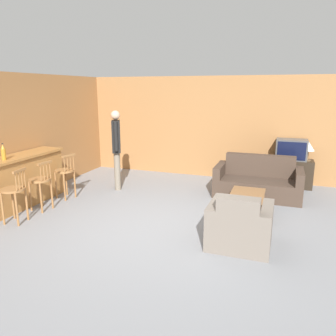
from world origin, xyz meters
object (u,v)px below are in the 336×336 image
bar_chair_near (14,193)px  bottle (3,152)px  tv (291,150)px  table_lamp (309,147)px  coffee_table (247,198)px  person_by_window (116,145)px  bar_chair_mid (41,183)px  bar_chair_far (65,174)px  armchair_near (240,227)px  tv_unit (289,173)px  couch_far (258,182)px

bar_chair_near → bottle: bottle is taller
tv → bottle: bearing=-144.0°
bottle → tv: bearing=36.0°
bar_chair_near → table_lamp: (4.84, 3.93, 0.45)m
tv → coffee_table: bearing=-108.0°
bottle → person_by_window: size_ratio=0.17×
bar_chair_mid → bottle: size_ratio=3.16×
bar_chair_near → tv: bearing=41.3°
bar_chair_far → bar_chair_near: bearing=-90.0°
bar_chair_far → coffee_table: bar_chair_far is taller
armchair_near → tv_unit: armchair_near is taller
tv_unit → tv: (0.00, -0.00, 0.57)m
tv_unit → person_by_window: bearing=-157.4°
bottle → table_lamp: bottle is taller
person_by_window → bar_chair_mid: bearing=-112.7°
coffee_table → bottle: size_ratio=3.21×
tv_unit → person_by_window: 4.13m
armchair_near → person_by_window: bearing=147.4°
coffee_table → person_by_window: person_by_window is taller
coffee_table → tv: size_ratio=1.41×
bar_chair_mid → bar_chair_near: bearing=-90.0°
couch_far → person_by_window: size_ratio=1.00×
bar_chair_mid → couch_far: size_ratio=0.53×
bar_chair_far → bottle: 1.33m
bar_chair_far → tv: bearing=29.4°
tv_unit → table_lamp: 0.74m
armchair_near → bottle: bearing=-178.9°
armchair_near → tv: 3.63m
table_lamp → person_by_window: person_by_window is taller
bottle → armchair_near: bearing=1.1°
bar_chair_far → bottle: size_ratio=3.16×
bar_chair_far → tv_unit: bearing=29.5°
bar_chair_near → person_by_window: size_ratio=0.53×
coffee_table → table_lamp: bearing=64.2°
bar_chair_near → bar_chair_mid: 0.66m
coffee_table → table_lamp: (1.10, 2.28, 0.62)m
bar_chair_near → bar_chair_far: bearing=90.0°
bar_chair_mid → person_by_window: person_by_window is taller
table_lamp → person_by_window: bearing=-159.2°
armchair_near → coffee_table: bearing=91.9°
bar_chair_mid → tv: (4.48, 3.27, 0.36)m
tv → table_lamp: (0.36, 0.00, 0.08)m
armchair_near → person_by_window: 3.71m
tv_unit → table_lamp: size_ratio=2.37×
bar_chair_mid → person_by_window: 1.92m
armchair_near → bottle: bottle is taller
bar_chair_near → tv: 5.97m
tv → person_by_window: person_by_window is taller
couch_far → coffee_table: 1.28m
tv → bottle: size_ratio=2.27×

